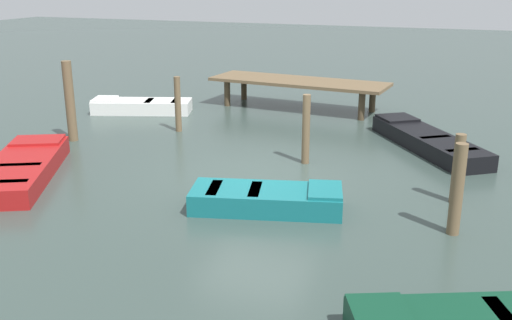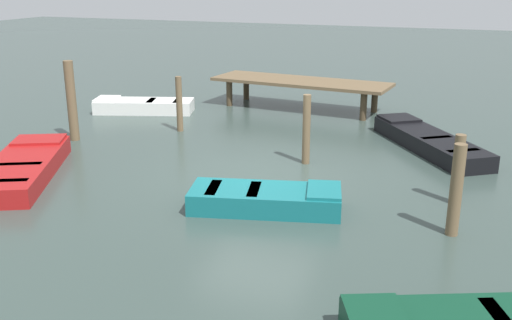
% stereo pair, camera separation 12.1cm
% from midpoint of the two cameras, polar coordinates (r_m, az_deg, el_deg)
% --- Properties ---
extents(ground_plane, '(80.00, 80.00, 0.00)m').
position_cam_midpoint_polar(ground_plane, '(12.81, 0.27, -1.49)').
color(ground_plane, '#33423D').
extents(dock_segment, '(5.91, 2.28, 0.95)m').
position_cam_midpoint_polar(dock_segment, '(19.14, 4.55, 7.47)').
color(dock_segment, brown).
rests_on(dock_segment, ground_plane).
extents(rowboat_red, '(2.88, 4.00, 0.46)m').
position_cam_midpoint_polar(rowboat_red, '(13.61, -21.59, -0.66)').
color(rowboat_red, maroon).
rests_on(rowboat_red, ground_plane).
extents(rowboat_teal, '(2.97, 1.74, 0.46)m').
position_cam_midpoint_polar(rowboat_teal, '(10.90, 1.34, -3.79)').
color(rowboat_teal, '#14666B').
rests_on(rowboat_teal, ground_plane).
extents(rowboat_white, '(3.24, 1.96, 0.46)m').
position_cam_midpoint_polar(rowboat_white, '(19.04, -10.76, 5.24)').
color(rowboat_white, silver).
rests_on(rowboat_white, ground_plane).
extents(rowboat_black, '(3.26, 3.99, 0.46)m').
position_cam_midpoint_polar(rowboat_black, '(15.34, 16.70, 1.82)').
color(rowboat_black, black).
rests_on(rowboat_black, ground_plane).
extents(mooring_piling_far_left, '(0.17, 0.17, 1.54)m').
position_cam_midpoint_polar(mooring_piling_far_left, '(16.43, -7.30, 5.44)').
color(mooring_piling_far_left, brown).
rests_on(mooring_piling_far_left, ground_plane).
extents(mooring_piling_mid_left, '(0.20, 0.20, 1.36)m').
position_cam_midpoint_polar(mooring_piling_mid_left, '(11.70, 19.35, -0.88)').
color(mooring_piling_mid_left, brown).
rests_on(mooring_piling_mid_left, ground_plane).
extents(mooring_piling_far_right, '(0.18, 0.18, 1.63)m').
position_cam_midpoint_polar(mooring_piling_far_right, '(13.45, 5.20, 2.98)').
color(mooring_piling_far_right, brown).
rests_on(mooring_piling_far_right, ground_plane).
extents(mooring_piling_mid_right, '(0.21, 0.21, 1.59)m').
position_cam_midpoint_polar(mooring_piling_mid_right, '(10.22, 19.28, -2.82)').
color(mooring_piling_mid_right, brown).
rests_on(mooring_piling_mid_right, ground_plane).
extents(mooring_piling_center, '(0.25, 0.25, 2.11)m').
position_cam_midpoint_polar(mooring_piling_center, '(16.05, -17.38, 5.52)').
color(mooring_piling_center, brown).
rests_on(mooring_piling_center, ground_plane).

